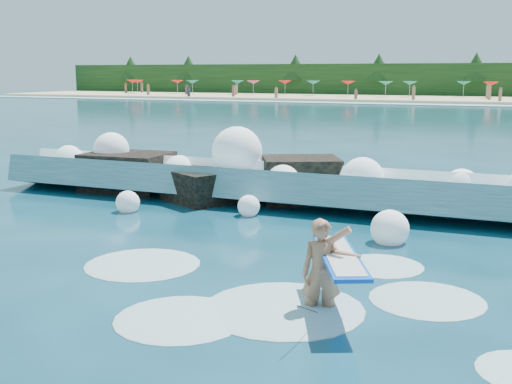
# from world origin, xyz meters

# --- Properties ---
(ground) EXTENTS (200.00, 200.00, 0.00)m
(ground) POSITION_xyz_m (0.00, 0.00, 0.00)
(ground) COLOR #072C3B
(ground) RESTS_ON ground
(beach) EXTENTS (140.00, 20.00, 0.40)m
(beach) POSITION_xyz_m (0.00, 78.00, 0.20)
(beach) COLOR tan
(beach) RESTS_ON ground
(wet_band) EXTENTS (140.00, 5.00, 0.08)m
(wet_band) POSITION_xyz_m (0.00, 67.00, 0.04)
(wet_band) COLOR silver
(wet_band) RESTS_ON ground
(treeline) EXTENTS (140.00, 4.00, 5.00)m
(treeline) POSITION_xyz_m (0.00, 88.00, 2.50)
(treeline) COLOR black
(treeline) RESTS_ON ground
(breaking_wave) EXTENTS (16.77, 2.67, 1.45)m
(breaking_wave) POSITION_xyz_m (-0.14, 6.65, 0.50)
(breaking_wave) COLOR teal
(breaking_wave) RESTS_ON ground
(rock_cluster) EXTENTS (8.40, 3.57, 1.51)m
(rock_cluster) POSITION_xyz_m (-2.32, 6.66, 0.48)
(rock_cluster) COLOR black
(rock_cluster) RESTS_ON ground
(surfer_with_board) EXTENTS (1.51, 2.91, 1.76)m
(surfer_with_board) POSITION_xyz_m (3.96, -1.00, 0.65)
(surfer_with_board) COLOR #A86D4E
(surfer_with_board) RESTS_ON ground
(wave_spray) EXTENTS (15.15, 4.60, 2.25)m
(wave_spray) POSITION_xyz_m (0.26, 6.38, 0.96)
(wave_spray) COLOR white
(wave_spray) RESTS_ON ground
(surf_foam) EXTENTS (8.83, 5.77, 0.13)m
(surf_foam) POSITION_xyz_m (2.91, -0.76, 0.00)
(surf_foam) COLOR silver
(surf_foam) RESTS_ON ground
(beach_umbrellas) EXTENTS (111.92, 6.61, 0.50)m
(beach_umbrellas) POSITION_xyz_m (0.05, 79.29, 2.25)
(beach_umbrellas) COLOR red
(beach_umbrellas) RESTS_ON ground
(beachgoers) EXTENTS (104.12, 13.11, 1.93)m
(beachgoers) POSITION_xyz_m (3.46, 74.15, 1.07)
(beachgoers) COLOR #3F332D
(beachgoers) RESTS_ON ground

